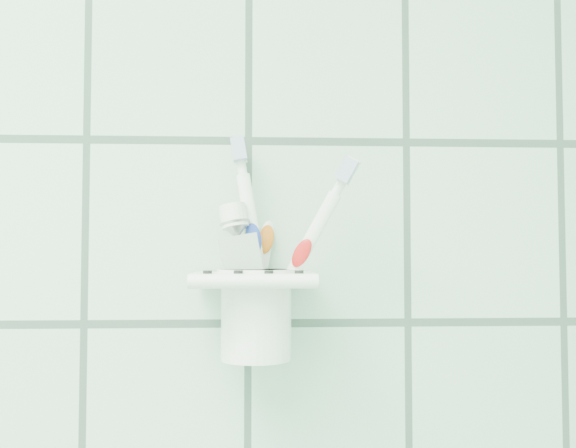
{
  "coord_description": "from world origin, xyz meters",
  "views": [
    {
      "loc": [
        0.66,
        0.54,
        1.32
      ],
      "look_at": [
        0.69,
        1.1,
        1.35
      ],
      "focal_mm": 40.0,
      "sensor_mm": 36.0,
      "label": 1
    }
  ],
  "objects_px": {
    "holder_bracket": "(253,281)",
    "toothbrush_blue": "(248,236)",
    "toothpaste_tube": "(258,264)",
    "toothbrush_orange": "(252,241)",
    "cup": "(256,310)",
    "toothbrush_pink": "(272,238)"
  },
  "relations": [
    {
      "from": "holder_bracket",
      "to": "toothbrush_blue",
      "type": "xyz_separation_m",
      "value": [
        -0.01,
        0.01,
        0.04
      ]
    },
    {
      "from": "toothpaste_tube",
      "to": "toothbrush_blue",
      "type": "bearing_deg",
      "value": 107.68
    },
    {
      "from": "toothbrush_orange",
      "to": "toothpaste_tube",
      "type": "xyz_separation_m",
      "value": [
        0.01,
        -0.02,
        -0.02
      ]
    },
    {
      "from": "cup",
      "to": "toothbrush_orange",
      "type": "height_order",
      "value": "toothbrush_orange"
    },
    {
      "from": "toothbrush_orange",
      "to": "toothpaste_tube",
      "type": "distance_m",
      "value": 0.03
    },
    {
      "from": "toothbrush_pink",
      "to": "toothbrush_orange",
      "type": "bearing_deg",
      "value": 144.89
    },
    {
      "from": "holder_bracket",
      "to": "cup",
      "type": "distance_m",
      "value": 0.03
    },
    {
      "from": "toothbrush_pink",
      "to": "toothbrush_blue",
      "type": "height_order",
      "value": "toothbrush_blue"
    },
    {
      "from": "holder_bracket",
      "to": "toothpaste_tube",
      "type": "relative_size",
      "value": 0.76
    },
    {
      "from": "holder_bracket",
      "to": "toothpaste_tube",
      "type": "xyz_separation_m",
      "value": [
        0.0,
        -0.01,
        0.02
      ]
    },
    {
      "from": "toothbrush_blue",
      "to": "toothpaste_tube",
      "type": "distance_m",
      "value": 0.03
    },
    {
      "from": "cup",
      "to": "toothpaste_tube",
      "type": "relative_size",
      "value": 0.57
    },
    {
      "from": "toothbrush_blue",
      "to": "toothbrush_orange",
      "type": "relative_size",
      "value": 1.07
    },
    {
      "from": "cup",
      "to": "toothbrush_blue",
      "type": "xyz_separation_m",
      "value": [
        -0.01,
        0.01,
        0.07
      ]
    },
    {
      "from": "cup",
      "to": "toothbrush_orange",
      "type": "xyz_separation_m",
      "value": [
        -0.0,
        0.02,
        0.07
      ]
    },
    {
      "from": "toothbrush_pink",
      "to": "toothbrush_orange",
      "type": "xyz_separation_m",
      "value": [
        -0.02,
        0.01,
        -0.0
      ]
    },
    {
      "from": "toothbrush_orange",
      "to": "toothpaste_tube",
      "type": "bearing_deg",
      "value": -60.84
    },
    {
      "from": "cup",
      "to": "toothbrush_pink",
      "type": "height_order",
      "value": "toothbrush_pink"
    },
    {
      "from": "cup",
      "to": "toothbrush_blue",
      "type": "relative_size",
      "value": 0.4
    },
    {
      "from": "holder_bracket",
      "to": "toothbrush_orange",
      "type": "xyz_separation_m",
      "value": [
        -0.0,
        0.02,
        0.04
      ]
    },
    {
      "from": "holder_bracket",
      "to": "cup",
      "type": "relative_size",
      "value": 1.34
    },
    {
      "from": "toothbrush_pink",
      "to": "toothbrush_blue",
      "type": "xyz_separation_m",
      "value": [
        -0.02,
        0.01,
        0.0
      ]
    }
  ]
}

